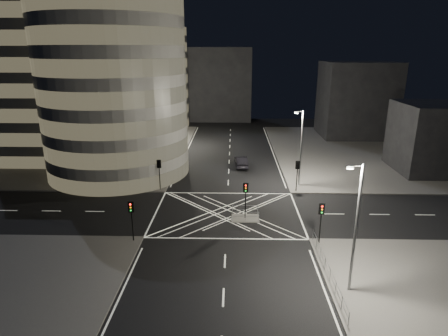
{
  "coord_description": "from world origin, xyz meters",
  "views": [
    {
      "loc": [
        0.64,
        -38.48,
        17.56
      ],
      "look_at": [
        -0.52,
        7.2,
        3.0
      ],
      "focal_mm": 30.0,
      "sensor_mm": 36.0,
      "label": 1
    }
  ],
  "objects_px": {
    "traffic_signal_nr": "(321,216)",
    "traffic_signal_island": "(246,194)",
    "street_lamp_right_near": "(355,225)",
    "central_island": "(245,218)",
    "traffic_signal_fl": "(159,169)",
    "traffic_signal_fr": "(297,170)",
    "street_lamp_left_near": "(161,140)",
    "street_lamp_right_far": "(301,146)",
    "traffic_signal_nl": "(131,214)",
    "sedan": "(241,162)",
    "street_lamp_left_far": "(179,117)"
  },
  "relations": [
    {
      "from": "central_island",
      "to": "street_lamp_left_far",
      "type": "relative_size",
      "value": 0.3
    },
    {
      "from": "traffic_signal_fl",
      "to": "traffic_signal_fr",
      "type": "bearing_deg",
      "value": 0.0
    },
    {
      "from": "central_island",
      "to": "traffic_signal_nl",
      "type": "height_order",
      "value": "traffic_signal_nl"
    },
    {
      "from": "traffic_signal_nl",
      "to": "street_lamp_left_near",
      "type": "distance_m",
      "value": 18.99
    },
    {
      "from": "traffic_signal_fr",
      "to": "traffic_signal_island",
      "type": "xyz_separation_m",
      "value": [
        -6.8,
        -8.3,
        0.0
      ]
    },
    {
      "from": "street_lamp_left_far",
      "to": "street_lamp_right_far",
      "type": "distance_m",
      "value": 28.23
    },
    {
      "from": "street_lamp_left_near",
      "to": "traffic_signal_nr",
      "type": "bearing_deg",
      "value": -45.87
    },
    {
      "from": "street_lamp_left_near",
      "to": "street_lamp_left_far",
      "type": "distance_m",
      "value": 18.0
    },
    {
      "from": "street_lamp_left_near",
      "to": "street_lamp_right_far",
      "type": "xyz_separation_m",
      "value": [
        18.87,
        -3.0,
        0.0
      ]
    },
    {
      "from": "street_lamp_right_near",
      "to": "sedan",
      "type": "xyz_separation_m",
      "value": [
        -7.54,
        31.27,
        -4.71
      ]
    },
    {
      "from": "traffic_signal_fr",
      "to": "street_lamp_right_near",
      "type": "distance_m",
      "value": 20.97
    },
    {
      "from": "traffic_signal_fr",
      "to": "traffic_signal_nr",
      "type": "relative_size",
      "value": 1.0
    },
    {
      "from": "traffic_signal_island",
      "to": "street_lamp_right_near",
      "type": "distance_m",
      "value": 14.78
    },
    {
      "from": "traffic_signal_fl",
      "to": "street_lamp_left_far",
      "type": "distance_m",
      "value": 23.36
    },
    {
      "from": "central_island",
      "to": "sedan",
      "type": "distance_m",
      "value": 18.78
    },
    {
      "from": "central_island",
      "to": "traffic_signal_nl",
      "type": "bearing_deg",
      "value": -153.86
    },
    {
      "from": "traffic_signal_fl",
      "to": "street_lamp_left_near",
      "type": "height_order",
      "value": "street_lamp_left_near"
    },
    {
      "from": "central_island",
      "to": "street_lamp_left_near",
      "type": "bearing_deg",
      "value": 130.27
    },
    {
      "from": "sedan",
      "to": "traffic_signal_island",
      "type": "bearing_deg",
      "value": 85.43
    },
    {
      "from": "traffic_signal_nl",
      "to": "street_lamp_left_near",
      "type": "bearing_deg",
      "value": 91.94
    },
    {
      "from": "central_island",
      "to": "street_lamp_right_far",
      "type": "distance_m",
      "value": 13.98
    },
    {
      "from": "street_lamp_left_near",
      "to": "street_lamp_right_near",
      "type": "xyz_separation_m",
      "value": [
        18.87,
        -26.0,
        0.0
      ]
    },
    {
      "from": "traffic_signal_fl",
      "to": "street_lamp_left_near",
      "type": "xyz_separation_m",
      "value": [
        -0.64,
        5.2,
        2.63
      ]
    },
    {
      "from": "traffic_signal_nr",
      "to": "traffic_signal_island",
      "type": "height_order",
      "value": "same"
    },
    {
      "from": "traffic_signal_fl",
      "to": "traffic_signal_nl",
      "type": "bearing_deg",
      "value": -90.0
    },
    {
      "from": "traffic_signal_nl",
      "to": "traffic_signal_fr",
      "type": "xyz_separation_m",
      "value": [
        17.6,
        13.6,
        0.0
      ]
    },
    {
      "from": "traffic_signal_fr",
      "to": "street_lamp_left_near",
      "type": "bearing_deg",
      "value": 164.08
    },
    {
      "from": "traffic_signal_fl",
      "to": "traffic_signal_island",
      "type": "distance_m",
      "value": 13.62
    },
    {
      "from": "street_lamp_left_far",
      "to": "street_lamp_right_near",
      "type": "bearing_deg",
      "value": -66.79
    },
    {
      "from": "street_lamp_left_far",
      "to": "street_lamp_right_near",
      "type": "xyz_separation_m",
      "value": [
        18.87,
        -44.0,
        0.0
      ]
    },
    {
      "from": "sedan",
      "to": "traffic_signal_fl",
      "type": "bearing_deg",
      "value": 39.49
    },
    {
      "from": "traffic_signal_nr",
      "to": "traffic_signal_island",
      "type": "xyz_separation_m",
      "value": [
        -6.8,
        5.3,
        0.0
      ]
    },
    {
      "from": "traffic_signal_fr",
      "to": "central_island",
      "type": "bearing_deg",
      "value": -129.33
    },
    {
      "from": "traffic_signal_nr",
      "to": "street_lamp_right_near",
      "type": "distance_m",
      "value": 7.69
    },
    {
      "from": "traffic_signal_fl",
      "to": "traffic_signal_nr",
      "type": "relative_size",
      "value": 1.0
    },
    {
      "from": "street_lamp_left_near",
      "to": "street_lamp_left_far",
      "type": "bearing_deg",
      "value": 90.0
    },
    {
      "from": "central_island",
      "to": "street_lamp_right_near",
      "type": "height_order",
      "value": "street_lamp_right_near"
    },
    {
      "from": "street_lamp_right_far",
      "to": "traffic_signal_fl",
      "type": "bearing_deg",
      "value": -173.12
    },
    {
      "from": "central_island",
      "to": "traffic_signal_nr",
      "type": "relative_size",
      "value": 0.75
    },
    {
      "from": "traffic_signal_fr",
      "to": "street_lamp_right_near",
      "type": "relative_size",
      "value": 0.4
    },
    {
      "from": "traffic_signal_nl",
      "to": "street_lamp_left_far",
      "type": "height_order",
      "value": "street_lamp_left_far"
    },
    {
      "from": "traffic_signal_fr",
      "to": "traffic_signal_island",
      "type": "height_order",
      "value": "same"
    },
    {
      "from": "street_lamp_right_far",
      "to": "street_lamp_left_far",
      "type": "bearing_deg",
      "value": 131.94
    },
    {
      "from": "street_lamp_left_near",
      "to": "street_lamp_right_far",
      "type": "height_order",
      "value": "same"
    },
    {
      "from": "street_lamp_left_near",
      "to": "central_island",
      "type": "bearing_deg",
      "value": -49.73
    },
    {
      "from": "central_island",
      "to": "traffic_signal_fl",
      "type": "xyz_separation_m",
      "value": [
        -10.8,
        8.3,
        2.84
      ]
    },
    {
      "from": "traffic_signal_island",
      "to": "street_lamp_left_near",
      "type": "distance_m",
      "value": 17.89
    },
    {
      "from": "street_lamp_left_near",
      "to": "street_lamp_left_far",
      "type": "relative_size",
      "value": 1.0
    },
    {
      "from": "street_lamp_left_far",
      "to": "street_lamp_right_near",
      "type": "height_order",
      "value": "same"
    },
    {
      "from": "street_lamp_left_near",
      "to": "sedan",
      "type": "bearing_deg",
      "value": 24.92
    }
  ]
}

